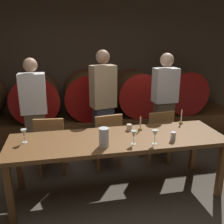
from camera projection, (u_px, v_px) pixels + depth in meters
ground_plane at (113, 212)px, 2.91m from camera, size 9.01×9.01×0.00m
back_wall at (84, 59)px, 5.23m from camera, size 6.93×0.24×2.97m
barrel_shelf at (89, 126)px, 5.10m from camera, size 6.23×0.90×0.39m
wine_barrel_left at (36, 98)px, 4.73m from camera, size 0.88×0.76×0.88m
wine_barrel_center at (87, 95)px, 4.91m from camera, size 0.88×0.76×0.88m
wine_barrel_right at (136, 93)px, 5.10m from camera, size 0.88×0.76×0.88m
wine_barrel_far_right at (180, 91)px, 5.29m from camera, size 0.88×0.76×0.88m
dining_table at (118, 143)px, 3.08m from camera, size 2.63×0.79×0.76m
chair_left at (51, 142)px, 3.60m from camera, size 0.44×0.44×0.88m
chair_center at (107, 138)px, 3.74m from camera, size 0.45×0.45×0.88m
chair_right at (157, 134)px, 3.89m from camera, size 0.44×0.44×0.88m
guest_left at (35, 112)px, 3.83m from camera, size 0.39×0.25×1.65m
guest_center at (103, 104)px, 4.05m from camera, size 0.43×0.33×1.75m
guest_right at (164, 104)px, 4.15m from camera, size 0.39×0.26×1.69m
candle_left at (140, 126)px, 3.29m from camera, size 0.05×0.05×0.20m
candle_right at (181, 119)px, 3.53m from camera, size 0.05×0.05×0.22m
pitcher at (104, 137)px, 2.80m from camera, size 0.11×0.11×0.22m
wine_glass_left at (24, 133)px, 2.89m from camera, size 0.07×0.07×0.16m
wine_glass_center at (134, 135)px, 2.85m from camera, size 0.07×0.07×0.16m
wine_glass_right at (155, 134)px, 2.85m from camera, size 0.07×0.07×0.17m
cup_left at (129, 127)px, 3.30m from camera, size 0.07×0.07×0.08m
cup_right at (173, 136)px, 2.97m from camera, size 0.06×0.06×0.11m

